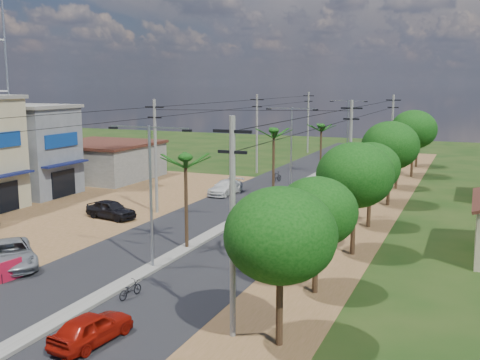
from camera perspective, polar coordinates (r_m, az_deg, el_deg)
The scene contains 36 objects.
ground at distance 32.05m, azimuth -8.84°, elevation -8.92°, with size 160.00×160.00×0.00m, color black.
road at distance 44.98m, azimuth 1.24°, elevation -3.31°, with size 12.00×110.00×0.04m, color black.
median at distance 47.70m, azimuth 2.58°, elevation -2.47°, with size 1.00×90.00×0.18m, color #605E56.
dirt_lot_west at distance 47.03m, azimuth -19.36°, elevation -3.29°, with size 18.00×46.00×0.04m, color brown.
dirt_shoulder_east at distance 42.67m, azimuth 11.94°, elevation -4.25°, with size 5.00×90.00×0.03m, color brown.
shophouse_grey at distance 55.39m, azimuth -20.82°, elevation 2.88°, with size 9.00×6.40×8.30m.
low_shed at distance 62.61m, azimuth -13.74°, elevation 1.95°, with size 10.40×10.40×3.95m.
tree_east_a at distance 21.59m, azimuth 4.13°, elevation -5.62°, with size 4.40×4.40×6.37m.
tree_east_b at distance 27.31m, azimuth 7.80°, elevation -3.22°, with size 4.00×4.00×5.83m.
tree_east_c at distance 33.78m, azimuth 11.60°, elevation 0.47°, with size 4.60×4.60×6.83m.
tree_east_d at distance 40.71m, azimuth 13.12°, elevation 1.24°, with size 4.20×4.20×6.13m.
tree_east_e at distance 48.44m, azimuth 15.03°, elevation 3.39°, with size 4.80×4.80×7.14m.
tree_east_f at distance 56.51m, azimuth 15.72°, elevation 3.00°, with size 3.80×3.80×5.52m.
tree_east_g at distance 64.23m, azimuth 17.23°, elevation 4.92°, with size 5.00×5.00×7.38m.
tree_east_h at distance 72.24m, azimuth 17.63°, elevation 4.91°, with size 4.40×4.40×6.52m.
palm_median_near at distance 34.15m, azimuth -5.56°, elevation 1.87°, with size 2.00×2.00×6.15m.
palm_median_mid at distance 48.68m, azimuth 3.45°, elevation 4.69°, with size 2.00×2.00×6.55m.
palm_median_far at distance 63.99m, azimuth 8.26°, elevation 5.26°, with size 2.00×2.00×5.85m.
streetlight_near at distance 30.85m, azimuth -9.08°, elevation -0.47°, with size 5.10×0.18×8.00m.
streetlight_mid at distance 53.50m, azimuth 5.23°, elevation 3.93°, with size 5.10×0.18×8.00m.
streetlight_far at distance 77.61m, azimuth 10.90°, elevation 5.61°, with size 5.10×0.18×8.00m.
utility_pole_w_b at distance 44.59m, azimuth -8.57°, elevation 2.66°, with size 1.60×0.24×9.00m.
utility_pole_w_c at distance 64.28m, azimuth 1.72°, elevation 4.92°, with size 1.60×0.24×9.00m.
utility_pole_w_d at distance 84.15m, azimuth 6.93°, elevation 6.01°, with size 1.60×0.24×9.00m.
utility_pole_e_a at distance 22.22m, azimuth -0.77°, elevation -4.44°, with size 1.60×0.24×9.00m.
utility_pole_e_b at distance 42.95m, azimuth 11.11°, elevation 2.31°, with size 1.60×0.24×9.00m.
utility_pole_e_c at distance 64.53m, azimuth 15.18°, elevation 4.61°, with size 1.60×0.24×9.00m.
car_red_near at distance 23.71m, azimuth -14.83°, elevation -14.40°, with size 1.50×3.73×1.27m, color maroon.
car_silver_mid at distance 41.63m, azimuth 1.67°, elevation -3.50°, with size 1.37×3.92×1.29m, color gray.
car_white_far at distance 52.03m, azimuth -1.49°, elevation -0.80°, with size 1.83×4.50×1.31m, color #B9B9B4.
car_parked_silver at distance 34.27m, azimuth -22.24°, elevation -7.03°, with size 2.41×5.24×1.45m, color gray.
car_parked_dark at distance 43.91m, azimuth -12.98°, elevation -2.96°, with size 1.67×4.16×1.42m, color black.
moto_rider_east at distance 27.99m, azimuth -11.09°, elevation -10.92°, with size 0.54×1.54×0.81m, color black.
moto_rider_west_a at distance 54.37m, azimuth -0.38°, elevation -0.58°, with size 0.56×1.61×0.84m, color black.
moto_rider_west_b at distance 58.75m, azimuth 3.76°, elevation 0.28°, with size 0.49×1.74×1.04m, color black.
roadside_sign at distance 31.99m, azimuth -22.25°, elevation -8.52°, with size 0.29×1.36×1.14m.
Camera 1 is at (16.16, -25.72, 10.22)m, focal length 42.00 mm.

